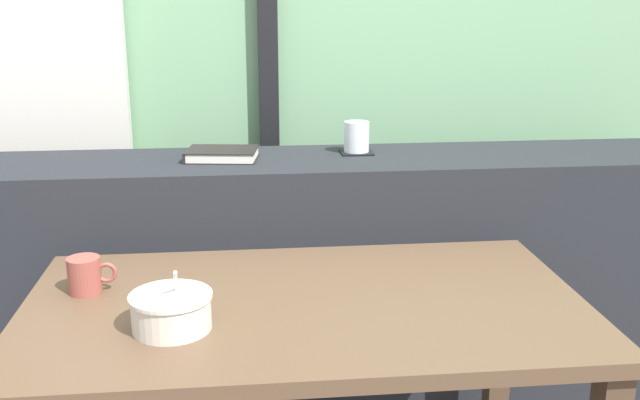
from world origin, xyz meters
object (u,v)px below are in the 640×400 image
(coaster_square, at_px, (356,152))
(closed_book, at_px, (222,154))
(juice_glass, at_px, (357,138))
(soup_bowl, at_px, (171,312))
(breakfast_table, at_px, (305,338))
(ceramic_mug, at_px, (86,275))

(coaster_square, bearing_deg, closed_book, -173.61)
(juice_glass, xyz_separation_m, soup_bowl, (-0.51, -0.82, -0.20))
(breakfast_table, height_order, soup_bowl, soup_bowl)
(coaster_square, height_order, closed_book, closed_book)
(juice_glass, bearing_deg, ceramic_mug, -140.25)
(soup_bowl, distance_m, ceramic_mug, 0.31)
(coaster_square, bearing_deg, breakfast_table, -107.63)
(closed_book, bearing_deg, soup_bowl, -96.63)
(closed_book, bearing_deg, breakfast_table, -73.49)
(soup_bowl, height_order, ceramic_mug, soup_bowl)
(coaster_square, xyz_separation_m, ceramic_mug, (-0.73, -0.60, -0.15))
(soup_bowl, xyz_separation_m, ceramic_mug, (-0.22, 0.22, 0.01))
(juice_glass, bearing_deg, breakfast_table, -107.63)
(breakfast_table, xyz_separation_m, coaster_square, (0.23, 0.71, 0.28))
(coaster_square, height_order, juice_glass, juice_glass)
(coaster_square, distance_m, soup_bowl, 0.98)
(soup_bowl, bearing_deg, juice_glass, 58.13)
(juice_glass, height_order, soup_bowl, juice_glass)
(juice_glass, height_order, closed_book, juice_glass)
(coaster_square, relative_size, ceramic_mug, 0.88)
(breakfast_table, distance_m, coaster_square, 0.80)
(breakfast_table, xyz_separation_m, ceramic_mug, (-0.50, 0.10, 0.14))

